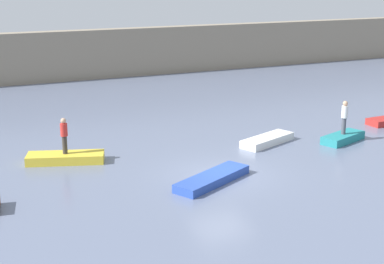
# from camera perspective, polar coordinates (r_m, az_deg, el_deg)

# --- Properties ---
(ground_plane) EXTENTS (120.00, 120.00, 0.00)m
(ground_plane) POSITION_cam_1_polar(r_m,az_deg,el_deg) (24.88, 2.86, -4.24)
(ground_plane) COLOR slate
(embankment_wall) EXTENTS (80.00, 1.20, 3.88)m
(embankment_wall) POSITION_cam_1_polar(r_m,az_deg,el_deg) (47.28, -10.92, 7.41)
(embankment_wall) COLOR gray
(embankment_wall) RESTS_ON ground_plane
(rowboat_yellow) EXTENTS (3.63, 2.17, 0.41)m
(rowboat_yellow) POSITION_cam_1_polar(r_m,az_deg,el_deg) (27.03, -12.27, -2.49)
(rowboat_yellow) COLOR gold
(rowboat_yellow) RESTS_ON ground_plane
(rowboat_blue) EXTENTS (3.92, 2.71, 0.35)m
(rowboat_blue) POSITION_cam_1_polar(r_m,az_deg,el_deg) (23.95, 2.01, -4.58)
(rowboat_blue) COLOR #2B4CAD
(rowboat_blue) RESTS_ON ground_plane
(rowboat_white) EXTENTS (3.33, 2.11, 0.38)m
(rowboat_white) POSITION_cam_1_polar(r_m,az_deg,el_deg) (29.46, 7.38, -0.79)
(rowboat_white) COLOR white
(rowboat_white) RESTS_ON ground_plane
(rowboat_teal) EXTENTS (2.79, 1.81, 0.40)m
(rowboat_teal) POSITION_cam_1_polar(r_m,az_deg,el_deg) (30.55, 14.54, -0.55)
(rowboat_teal) COLOR teal
(rowboat_teal) RESTS_ON ground_plane
(person_red_shirt) EXTENTS (0.32, 0.32, 1.66)m
(person_red_shirt) POSITION_cam_1_polar(r_m,az_deg,el_deg) (26.71, -12.41, -0.18)
(person_red_shirt) COLOR #38332D
(person_red_shirt) RESTS_ON rowboat_yellow
(person_white_shirt) EXTENTS (0.32, 0.32, 1.71)m
(person_white_shirt) POSITION_cam_1_polar(r_m,az_deg,el_deg) (30.26, 14.69, 1.57)
(person_white_shirt) COLOR #4C4C56
(person_white_shirt) RESTS_ON rowboat_teal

